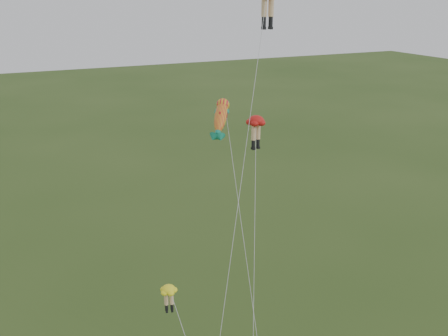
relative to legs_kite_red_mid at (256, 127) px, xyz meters
name	(u,v)px	position (x,y,z in m)	size (l,w,h in m)	color
legs_kite_red_mid	(256,127)	(0.00, 0.00, 0.00)	(5.15, 9.02, 15.94)	red
legs_kite_yellow	(171,297)	(-8.79, -6.59, -7.36)	(2.06, 5.33, 8.48)	#FFF220
fish_kite	(221,117)	(-3.11, -1.01, 1.24)	(2.30, 9.37, 17.70)	gold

